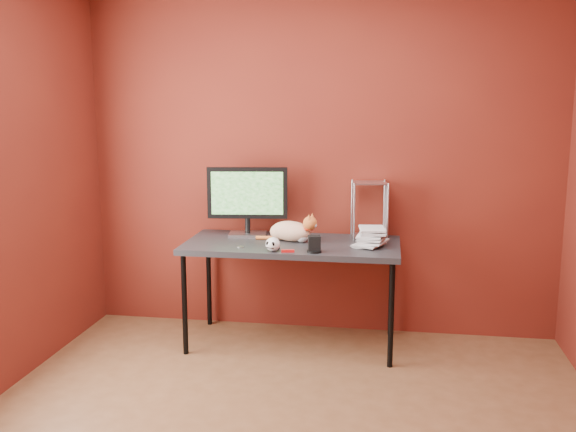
% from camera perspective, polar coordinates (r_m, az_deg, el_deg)
% --- Properties ---
extents(room, '(3.52, 3.52, 2.61)m').
position_cam_1_polar(room, '(3.03, -0.73, 4.70)').
color(room, brown).
rests_on(room, ground).
extents(desk, '(1.50, 0.70, 0.75)m').
position_cam_1_polar(desk, '(4.52, 0.37, -2.99)').
color(desk, black).
rests_on(desk, ground).
extents(monitor, '(0.58, 0.22, 0.51)m').
position_cam_1_polar(monitor, '(4.69, -3.63, 1.63)').
color(monitor, '#A9A8AD').
rests_on(monitor, desk).
extents(cat, '(0.45, 0.25, 0.21)m').
position_cam_1_polar(cat, '(4.54, 0.28, -1.33)').
color(cat, '#C7662A').
rests_on(cat, desk).
extents(skull_mug, '(0.10, 0.10, 0.09)m').
position_cam_1_polar(skull_mug, '(4.24, -1.36, -2.53)').
color(skull_mug, silver).
rests_on(skull_mug, desk).
extents(speaker, '(0.10, 0.10, 0.11)m').
position_cam_1_polar(speaker, '(4.21, 2.36, -2.57)').
color(speaker, black).
rests_on(speaker, desk).
extents(book_stack, '(0.25, 0.28, 1.37)m').
position_cam_1_polar(book_stack, '(4.37, 6.55, 6.25)').
color(book_stack, beige).
rests_on(book_stack, desk).
extents(wire_rack, '(0.26, 0.23, 0.41)m').
position_cam_1_polar(wire_rack, '(4.66, 7.25, 0.57)').
color(wire_rack, '#A9A8AD').
rests_on(wire_rack, desk).
extents(pocket_knife, '(0.09, 0.04, 0.02)m').
position_cam_1_polar(pocket_knife, '(4.22, -0.02, -3.12)').
color(pocket_knife, '#B10D0D').
rests_on(pocket_knife, desk).
extents(black_gadget, '(0.06, 0.05, 0.02)m').
position_cam_1_polar(black_gadget, '(4.31, -1.11, -2.81)').
color(black_gadget, black).
rests_on(black_gadget, desk).
extents(washer, '(0.05, 0.05, 0.00)m').
position_cam_1_polar(washer, '(4.38, -4.26, -2.76)').
color(washer, '#A9A8AD').
rests_on(washer, desk).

